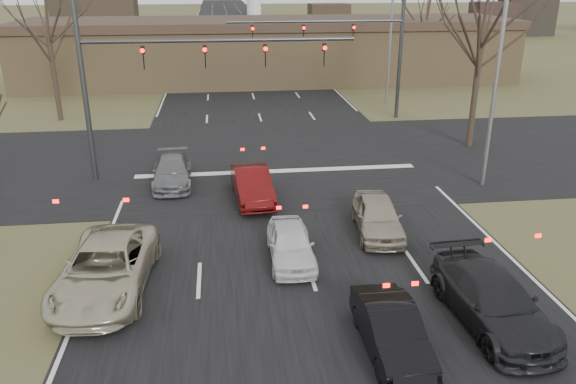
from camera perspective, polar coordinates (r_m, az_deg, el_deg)
name	(u,v)px	position (r m, az deg, el deg)	size (l,w,h in m)	color
ground	(328,329)	(15.55, 4.07, -13.70)	(360.00, 360.00, 0.00)	#50532C
road_main	(238,50)	(73.07, -5.07, 14.17)	(14.00, 300.00, 0.02)	black
road_cross	(273,159)	(29.00, -1.51, 3.41)	(200.00, 14.00, 0.02)	black
building	(270,50)	(51.08, -1.84, 14.22)	(42.40, 10.40, 5.30)	olive
mast_arm_near	(158,67)	(25.90, -13.03, 12.23)	(12.12, 0.24, 8.00)	#383A3D
mast_arm_far	(358,40)	(36.76, 7.11, 15.03)	(11.12, 0.24, 8.00)	#383A3D
streetlight_right_near	(495,60)	(25.44, 20.27, 12.51)	(2.34, 0.25, 10.00)	gray
streetlight_right_far	(389,25)	(41.38, 10.19, 16.34)	(2.34, 0.25, 10.00)	gray
tree_left_far	(43,2)	(38.93, -23.61, 17.30)	(5.70, 5.70, 9.50)	black
car_silver_suv	(106,268)	(17.65, -18.00, -7.37)	(2.49, 5.40, 1.50)	#B6B193
car_white_sedan	(291,244)	(18.55, 0.27, -5.27)	(1.44, 3.59, 1.22)	silver
car_black_hatch	(391,330)	(14.63, 10.46, -13.65)	(1.29, 3.71, 1.22)	black
car_charcoal_sedan	(492,300)	(16.35, 20.05, -10.28)	(1.95, 4.81, 1.40)	black
car_grey_ahead	(172,171)	(25.82, -11.69, 2.05)	(1.68, 4.13, 1.20)	slate
car_red_ahead	(252,185)	(23.48, -3.65, 0.72)	(1.44, 4.12, 1.36)	#500B0B
car_silver_ahead	(378,216)	(20.72, 9.10, -2.42)	(1.58, 3.93, 1.34)	#A9A089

